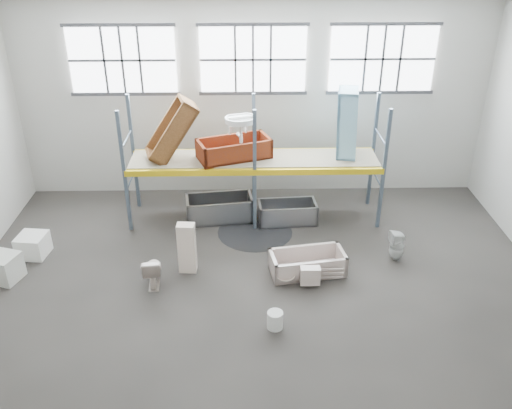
{
  "coord_description": "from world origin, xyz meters",
  "views": [
    {
      "loc": [
        -0.22,
        -8.67,
        6.87
      ],
      "look_at": [
        0.0,
        1.5,
        1.4
      ],
      "focal_mm": 38.7,
      "sensor_mm": 36.0,
      "label": 1
    }
  ],
  "objects_px": {
    "cistern_tall": "(187,248)",
    "steel_tub_right": "(287,212)",
    "bathtub_beige": "(307,263)",
    "carton_near": "(2,267)",
    "steel_tub_left": "(220,208)",
    "toilet_beige": "(153,270)",
    "rust_tub_flat": "(234,149)",
    "bucket": "(275,320)",
    "blue_tub_upright": "(347,123)",
    "toilet_white": "(397,246)"
  },
  "relations": [
    {
      "from": "cistern_tall",
      "to": "steel_tub_right",
      "type": "height_order",
      "value": "cistern_tall"
    },
    {
      "from": "bathtub_beige",
      "to": "carton_near",
      "type": "height_order",
      "value": "carton_near"
    },
    {
      "from": "carton_near",
      "to": "cistern_tall",
      "type": "bearing_deg",
      "value": 3.27
    },
    {
      "from": "steel_tub_left",
      "to": "toilet_beige",
      "type": "bearing_deg",
      "value": -115.21
    },
    {
      "from": "toilet_beige",
      "to": "rust_tub_flat",
      "type": "relative_size",
      "value": 0.4
    },
    {
      "from": "toilet_beige",
      "to": "cistern_tall",
      "type": "height_order",
      "value": "cistern_tall"
    },
    {
      "from": "toilet_beige",
      "to": "rust_tub_flat",
      "type": "xyz_separation_m",
      "value": [
        1.66,
        2.87,
        1.48
      ]
    },
    {
      "from": "steel_tub_right",
      "to": "bucket",
      "type": "bearing_deg",
      "value": -97.33
    },
    {
      "from": "cistern_tall",
      "to": "steel_tub_right",
      "type": "bearing_deg",
      "value": 46.13
    },
    {
      "from": "rust_tub_flat",
      "to": "carton_near",
      "type": "relative_size",
      "value": 2.54
    },
    {
      "from": "cistern_tall",
      "to": "carton_near",
      "type": "height_order",
      "value": "cistern_tall"
    },
    {
      "from": "cistern_tall",
      "to": "toilet_beige",
      "type": "bearing_deg",
      "value": -140.99
    },
    {
      "from": "bucket",
      "to": "carton_near",
      "type": "relative_size",
      "value": 0.51
    },
    {
      "from": "bathtub_beige",
      "to": "blue_tub_upright",
      "type": "bearing_deg",
      "value": 57.64
    },
    {
      "from": "toilet_white",
      "to": "bathtub_beige",
      "type": "bearing_deg",
      "value": -87.08
    },
    {
      "from": "blue_tub_upright",
      "to": "bucket",
      "type": "bearing_deg",
      "value": -113.43
    },
    {
      "from": "steel_tub_right",
      "to": "blue_tub_upright",
      "type": "height_order",
      "value": "blue_tub_upright"
    },
    {
      "from": "steel_tub_left",
      "to": "bucket",
      "type": "distance_m",
      "value": 4.26
    },
    {
      "from": "cistern_tall",
      "to": "rust_tub_flat",
      "type": "bearing_deg",
      "value": 71.81
    },
    {
      "from": "bathtub_beige",
      "to": "steel_tub_left",
      "type": "distance_m",
      "value": 3.04
    },
    {
      "from": "bucket",
      "to": "steel_tub_left",
      "type": "bearing_deg",
      "value": 105.94
    },
    {
      "from": "steel_tub_right",
      "to": "carton_near",
      "type": "distance_m",
      "value": 6.51
    },
    {
      "from": "toilet_beige",
      "to": "carton_near",
      "type": "relative_size",
      "value": 1.01
    },
    {
      "from": "steel_tub_left",
      "to": "carton_near",
      "type": "bearing_deg",
      "value": -151.1
    },
    {
      "from": "rust_tub_flat",
      "to": "carton_near",
      "type": "height_order",
      "value": "rust_tub_flat"
    },
    {
      "from": "bucket",
      "to": "toilet_beige",
      "type": "bearing_deg",
      "value": 150.14
    },
    {
      "from": "rust_tub_flat",
      "to": "steel_tub_right",
      "type": "bearing_deg",
      "value": -15.18
    },
    {
      "from": "bucket",
      "to": "carton_near",
      "type": "distance_m",
      "value": 5.84
    },
    {
      "from": "rust_tub_flat",
      "to": "bucket",
      "type": "relative_size",
      "value": 4.94
    },
    {
      "from": "cistern_tall",
      "to": "blue_tub_upright",
      "type": "distance_m",
      "value": 4.81
    },
    {
      "from": "bucket",
      "to": "rust_tub_flat",
      "type": "bearing_deg",
      "value": 100.41
    },
    {
      "from": "toilet_beige",
      "to": "carton_near",
      "type": "distance_m",
      "value": 3.17
    },
    {
      "from": "toilet_white",
      "to": "bucket",
      "type": "height_order",
      "value": "toilet_white"
    },
    {
      "from": "carton_near",
      "to": "steel_tub_right",
      "type": "bearing_deg",
      "value": 20.38
    },
    {
      "from": "bathtub_beige",
      "to": "steel_tub_left",
      "type": "xyz_separation_m",
      "value": [
        -1.95,
        2.33,
        0.07
      ]
    },
    {
      "from": "toilet_white",
      "to": "blue_tub_upright",
      "type": "relative_size",
      "value": 0.43
    },
    {
      "from": "cistern_tall",
      "to": "steel_tub_left",
      "type": "distance_m",
      "value": 2.32
    },
    {
      "from": "toilet_white",
      "to": "blue_tub_upright",
      "type": "distance_m",
      "value": 3.12
    },
    {
      "from": "toilet_white",
      "to": "steel_tub_right",
      "type": "height_order",
      "value": "toilet_white"
    },
    {
      "from": "toilet_beige",
      "to": "blue_tub_upright",
      "type": "height_order",
      "value": "blue_tub_upright"
    },
    {
      "from": "bathtub_beige",
      "to": "carton_near",
      "type": "distance_m",
      "value": 6.38
    },
    {
      "from": "bathtub_beige",
      "to": "steel_tub_right",
      "type": "height_order",
      "value": "steel_tub_right"
    },
    {
      "from": "rust_tub_flat",
      "to": "bathtub_beige",
      "type": "bearing_deg",
      "value": -57.99
    },
    {
      "from": "cistern_tall",
      "to": "bucket",
      "type": "distance_m",
      "value": 2.6
    },
    {
      "from": "toilet_white",
      "to": "rust_tub_flat",
      "type": "distance_m",
      "value": 4.38
    },
    {
      "from": "blue_tub_upright",
      "to": "toilet_white",
      "type": "bearing_deg",
      "value": -67.84
    },
    {
      "from": "bathtub_beige",
      "to": "toilet_beige",
      "type": "bearing_deg",
      "value": 177.17
    },
    {
      "from": "cistern_tall",
      "to": "carton_near",
      "type": "distance_m",
      "value": 3.85
    },
    {
      "from": "rust_tub_flat",
      "to": "blue_tub_upright",
      "type": "relative_size",
      "value": 1.04
    },
    {
      "from": "blue_tub_upright",
      "to": "bathtub_beige",
      "type": "bearing_deg",
      "value": -113.1
    }
  ]
}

